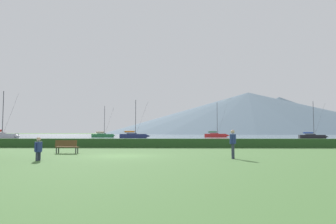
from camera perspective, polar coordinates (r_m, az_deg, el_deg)
The scene contains 14 objects.
ground_plane at distance 20.35m, azimuth -8.57°, elevation -7.94°, with size 1000.00×1000.00×0.00m, color #477038.
harbor_water at distance 157.03m, azimuth 0.20°, elevation -4.29°, with size 320.00×246.00×0.00m, color #8499A8.
hedge_line at distance 31.20m, azimuth -5.02°, elevation -5.68°, with size 80.00×1.20×0.88m, color #284C23.
sailboat_slip_0 at distance 81.81m, azimuth 24.89°, elevation -4.06°, with size 6.75×2.83×8.91m.
sailboat_slip_1 at distance 99.22m, azimuth 8.75°, elevation -4.19°, with size 7.92×3.55×11.01m.
sailboat_slip_2 at distance 80.46m, azimuth -28.39°, elevation -3.83°, with size 9.10×3.20×10.95m.
sailboat_slip_3 at distance 82.37m, azimuth -6.31°, elevation -4.30°, with size 8.03×2.61×10.07m.
sailboat_slip_5 at distance 97.62m, azimuth -11.82°, elevation -4.18°, with size 7.53×3.19×9.61m.
park_bench_near_path at distance 23.63m, azimuth -18.05°, elevation -5.92°, with size 1.67×0.66×0.95m.
person_seated_viewer at distance 18.10m, azimuth -22.63°, elevation -6.05°, with size 0.36×0.55×1.25m.
person_standing_walker at distance 18.23m, azimuth 11.78°, elevation -5.34°, with size 0.36×0.57×1.65m.
distant_hill_west_ridge at distance 337.73m, azimuth 11.39°, elevation -0.68°, with size 221.38×221.38×38.26m, color slate.
distant_hill_central_peak at distance 362.57m, azimuth 14.52°, elevation -0.18°, with size 322.41×322.41×46.57m, color #4C6070.
distant_hill_east_ridge at distance 352.35m, azimuth 19.75°, elevation -0.58°, with size 185.82×185.82×39.19m, color #4C6070.
Camera 1 is at (3.52, -19.99, 1.51)m, focal length 33.31 mm.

